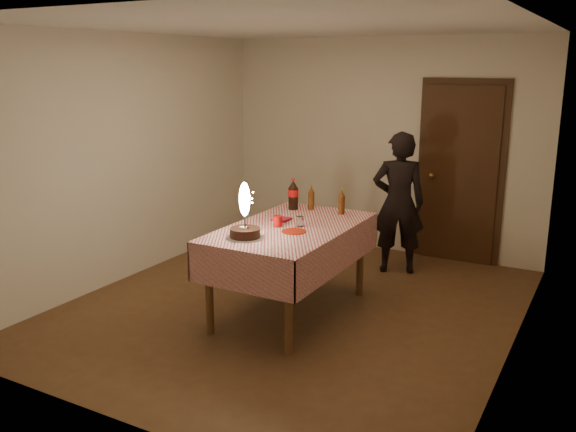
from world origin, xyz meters
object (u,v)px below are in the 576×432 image
(cola_bottle, at_px, (293,195))
(photographer, at_px, (398,203))
(dining_table, at_px, (291,238))
(red_plate, at_px, (294,231))
(clear_cup, at_px, (300,221))
(amber_bottle_right, at_px, (342,202))
(amber_bottle_left, at_px, (311,198))
(red_cup, at_px, (278,221))
(birthday_cake, at_px, (245,223))

(cola_bottle, height_order, photographer, photographer)
(dining_table, bearing_deg, red_plate, -52.34)
(red_plate, height_order, photographer, photographer)
(clear_cup, xyz_separation_m, amber_bottle_right, (0.14, 0.61, 0.07))
(clear_cup, bearing_deg, amber_bottle_left, 108.02)
(dining_table, relative_size, amber_bottle_right, 6.75)
(clear_cup, distance_m, amber_bottle_right, 0.63)
(cola_bottle, bearing_deg, amber_bottle_right, 6.22)
(amber_bottle_left, bearing_deg, amber_bottle_right, -4.78)
(dining_table, xyz_separation_m, amber_bottle_right, (0.21, 0.65, 0.23))
(photographer, bearing_deg, red_cup, -108.61)
(dining_table, bearing_deg, birthday_cake, -106.85)
(red_cup, bearing_deg, cola_bottle, 106.55)
(red_cup, relative_size, amber_bottle_left, 0.39)
(red_cup, bearing_deg, clear_cup, 32.40)
(birthday_cake, xyz_separation_m, red_plate, (0.27, 0.37, -0.12))
(dining_table, relative_size, cola_bottle, 5.42)
(cola_bottle, relative_size, photographer, 0.20)
(red_plate, bearing_deg, amber_bottle_left, 106.86)
(photographer, bearing_deg, amber_bottle_left, -122.59)
(birthday_cake, relative_size, red_plate, 2.18)
(dining_table, bearing_deg, amber_bottle_right, 71.82)
(amber_bottle_left, xyz_separation_m, amber_bottle_right, (0.35, -0.03, 0.00))
(dining_table, distance_m, amber_bottle_right, 0.72)
(amber_bottle_right, relative_size, photographer, 0.16)
(clear_cup, xyz_separation_m, amber_bottle_left, (-0.21, 0.64, 0.07))
(red_plate, xyz_separation_m, cola_bottle, (-0.41, 0.75, 0.15))
(red_plate, relative_size, red_cup, 2.20)
(dining_table, xyz_separation_m, red_plate, (0.12, -0.15, 0.12))
(amber_bottle_left, bearing_deg, clear_cup, -71.98)
(red_plate, bearing_deg, photographer, 78.83)
(birthday_cake, xyz_separation_m, amber_bottle_right, (0.37, 1.17, -0.01))
(cola_bottle, bearing_deg, red_plate, -61.00)
(dining_table, height_order, amber_bottle_left, amber_bottle_left)
(cola_bottle, height_order, amber_bottle_left, cola_bottle)
(red_plate, xyz_separation_m, amber_bottle_left, (-0.25, 0.83, 0.11))
(red_plate, bearing_deg, birthday_cake, -126.98)
(cola_bottle, bearing_deg, amber_bottle_left, 27.57)
(red_plate, xyz_separation_m, red_cup, (-0.22, 0.09, 0.05))
(amber_bottle_left, bearing_deg, birthday_cake, -91.10)
(dining_table, xyz_separation_m, photographer, (0.47, 1.62, 0.06))
(red_cup, distance_m, clear_cup, 0.20)
(birthday_cake, distance_m, red_plate, 0.47)
(dining_table, bearing_deg, clear_cup, 30.80)
(red_cup, relative_size, photographer, 0.06)
(red_cup, bearing_deg, red_plate, -21.72)
(clear_cup, relative_size, cola_bottle, 0.28)
(red_plate, bearing_deg, red_cup, 158.28)
(clear_cup, height_order, amber_bottle_right, amber_bottle_right)
(red_plate, distance_m, cola_bottle, 0.87)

